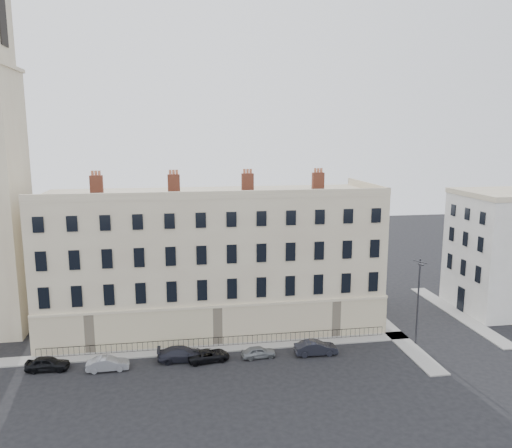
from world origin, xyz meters
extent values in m
plane|color=black|center=(0.00, 0.00, 0.00)|extent=(160.00, 160.00, 0.00)
cube|color=#C1AE8F|center=(-6.00, 12.00, 7.50)|extent=(36.00, 12.00, 15.00)
cube|color=#C2AF91|center=(-6.00, 5.92, 2.00)|extent=(36.10, 0.18, 4.00)
cube|color=#C2AF91|center=(12.08, 12.00, 2.00)|extent=(0.18, 12.10, 4.00)
cube|color=#C1AE8F|center=(-6.00, 6.15, 15.40)|extent=(36.00, 0.35, 0.80)
cube|color=#C1AE8F|center=(11.85, 12.00, 15.40)|extent=(0.35, 12.00, 0.80)
cube|color=brown|center=(-18.00, 12.00, 16.00)|extent=(1.30, 0.70, 2.00)
cube|color=brown|center=(-10.00, 12.00, 16.00)|extent=(1.30, 0.70, 2.00)
cube|color=brown|center=(-2.00, 12.00, 16.00)|extent=(1.30, 0.70, 2.00)
cube|color=brown|center=(6.00, 12.00, 16.00)|extent=(1.30, 0.70, 2.00)
cube|color=silver|center=(29.00, 11.00, 7.00)|extent=(10.00, 10.00, 14.00)
cube|color=gray|center=(-10.00, 5.00, 0.06)|extent=(48.00, 2.00, 0.12)
cube|color=gray|center=(13.00, 8.00, 0.06)|extent=(2.00, 24.00, 0.12)
cube|color=gray|center=(23.00, 10.00, 0.06)|extent=(2.00, 20.00, 0.12)
cube|color=black|center=(-6.00, 5.40, 1.02)|extent=(35.00, 0.04, 0.04)
cube|color=black|center=(-6.00, 5.40, 0.12)|extent=(35.00, 0.04, 0.04)
imported|color=black|center=(-21.82, 2.85, 0.66)|extent=(3.94, 1.77, 1.31)
imported|color=gray|center=(-16.40, 1.99, 0.62)|extent=(3.82, 1.43, 1.25)
imported|color=#20212B|center=(-9.67, 2.89, 0.68)|extent=(4.68, 1.92, 1.36)
imported|color=black|center=(-7.20, 2.41, 0.56)|extent=(4.25, 2.45, 1.12)
imported|color=slate|center=(-2.39, 2.35, 0.56)|extent=(3.40, 1.56, 1.13)
imported|color=black|center=(3.26, 2.12, 0.69)|extent=(4.22, 1.56, 1.38)
cylinder|color=#323238|center=(14.02, 2.80, 4.51)|extent=(0.18, 0.18, 9.03)
cylinder|color=#323238|center=(13.69, 2.08, 8.92)|extent=(0.81, 1.59, 0.11)
cube|color=#323238|center=(13.36, 1.36, 8.86)|extent=(0.42, 0.60, 0.14)
camera|label=1|loc=(-9.86, -42.06, 21.32)|focal=35.00mm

